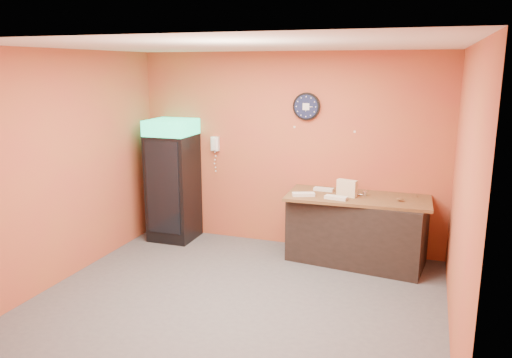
% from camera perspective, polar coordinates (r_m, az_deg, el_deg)
% --- Properties ---
extents(floor, '(4.50, 4.50, 0.00)m').
position_cam_1_polar(floor, '(5.83, -2.10, -13.67)').
color(floor, '#47474C').
rests_on(floor, ground).
extents(back_wall, '(4.50, 0.02, 2.80)m').
position_cam_1_polar(back_wall, '(7.22, 3.62, 3.23)').
color(back_wall, '#AD5D31').
rests_on(back_wall, floor).
extents(left_wall, '(0.02, 4.00, 2.80)m').
position_cam_1_polar(left_wall, '(6.51, -20.98, 1.34)').
color(left_wall, '#AD5D31').
rests_on(left_wall, floor).
extents(right_wall, '(0.02, 4.00, 2.80)m').
position_cam_1_polar(right_wall, '(5.01, 22.49, -2.06)').
color(right_wall, '#AD5D31').
rests_on(right_wall, floor).
extents(ceiling, '(4.50, 4.00, 0.02)m').
position_cam_1_polar(ceiling, '(5.22, -2.36, 14.99)').
color(ceiling, white).
rests_on(ceiling, back_wall).
extents(beverage_cooler, '(0.65, 0.66, 1.83)m').
position_cam_1_polar(beverage_cooler, '(7.60, -9.59, -0.34)').
color(beverage_cooler, black).
rests_on(beverage_cooler, floor).
extents(prep_counter, '(1.83, 0.97, 0.88)m').
position_cam_1_polar(prep_counter, '(6.87, 11.42, -5.79)').
color(prep_counter, black).
rests_on(prep_counter, floor).
extents(wall_clock, '(0.38, 0.06, 0.38)m').
position_cam_1_polar(wall_clock, '(7.04, 5.79, 8.25)').
color(wall_clock, black).
rests_on(wall_clock, back_wall).
extents(wall_phone, '(0.12, 0.10, 0.21)m').
position_cam_1_polar(wall_phone, '(7.54, -4.72, 4.03)').
color(wall_phone, white).
rests_on(wall_phone, back_wall).
extents(butcher_paper, '(1.89, 0.92, 0.04)m').
position_cam_1_polar(butcher_paper, '(6.73, 11.59, -2.09)').
color(butcher_paper, brown).
rests_on(butcher_paper, prep_counter).
extents(sub_roll_stack, '(0.28, 0.15, 0.22)m').
position_cam_1_polar(sub_roll_stack, '(6.66, 10.35, -1.04)').
color(sub_roll_stack, beige).
rests_on(sub_roll_stack, butcher_paper).
extents(wrapped_sandwich_left, '(0.32, 0.22, 0.04)m').
position_cam_1_polar(wrapped_sandwich_left, '(6.63, 5.45, -1.76)').
color(wrapped_sandwich_left, silver).
rests_on(wrapped_sandwich_left, butcher_paper).
extents(wrapped_sandwich_mid, '(0.30, 0.16, 0.04)m').
position_cam_1_polar(wrapped_sandwich_mid, '(6.51, 9.14, -2.12)').
color(wrapped_sandwich_mid, silver).
rests_on(wrapped_sandwich_mid, butcher_paper).
extents(wrapped_sandwich_right, '(0.27, 0.12, 0.04)m').
position_cam_1_polar(wrapped_sandwich_right, '(6.93, 7.73, -1.18)').
color(wrapped_sandwich_right, silver).
rests_on(wrapped_sandwich_right, butcher_paper).
extents(kitchen_tool, '(0.06, 0.06, 0.06)m').
position_cam_1_polar(kitchen_tool, '(6.76, 12.32, -1.63)').
color(kitchen_tool, silver).
rests_on(kitchen_tool, butcher_paper).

